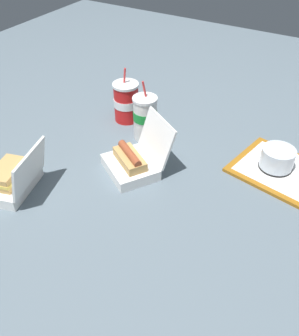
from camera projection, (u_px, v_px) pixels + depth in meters
ground_plane at (162, 178)px, 1.28m from camera, size 3.20×3.20×0.00m
food_tray at (289, 175)px, 1.29m from camera, size 0.41×0.33×0.01m
cake_container at (277, 159)px, 1.29m from camera, size 0.12×0.12×0.08m
plastic_fork at (283, 187)px, 1.22m from camera, size 0.11×0.02×0.00m
clamshell_hotdog_corner at (133, 161)px, 1.29m from camera, size 0.26×0.27×0.18m
clamshell_sandwich_back at (12, 179)px, 1.21m from camera, size 0.21×0.23×0.17m
soda_cup_back at (126, 102)px, 1.53m from camera, size 0.11×0.11×0.22m
soda_cup_right at (145, 117)px, 1.42m from camera, size 0.09×0.09×0.23m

